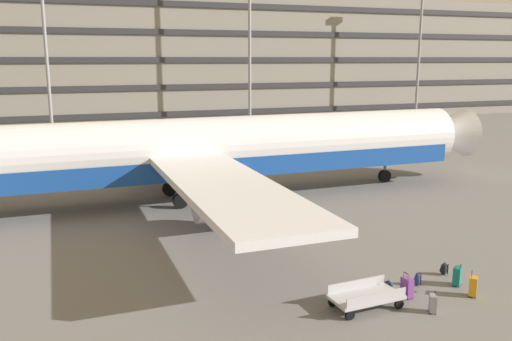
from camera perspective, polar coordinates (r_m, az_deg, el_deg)
The scene contains 14 objects.
ground_plane at distance 34.38m, azimuth -3.17°, elevation -3.09°, with size 600.00×600.00×0.00m, color slate.
terminal_structure at distance 78.89m, azimuth -13.13°, elevation 11.33°, with size 135.03×17.92×17.17m.
airliner at distance 33.82m, azimuth -6.99°, elevation 1.99°, with size 42.86×34.64×10.91m.
light_mast_left at distance 63.81m, azimuth -21.58°, elevation 15.48°, with size 1.80×0.50×24.16m.
light_mast_center_left at distance 67.52m, azimuth -0.68°, elevation 16.46°, with size 1.80×0.50×25.16m.
light_mast_center_right at distance 78.87m, azimuth 16.94°, elevation 13.34°, with size 1.80×0.50×19.93m.
suitcase_large at distance 23.09m, azimuth 20.49°, elevation -10.36°, with size 0.51×0.48×0.87m.
suitcase_red at distance 22.31m, azimuth 21.95°, elevation -11.26°, with size 0.46×0.46×0.99m.
suitcase_purple at distance 21.41m, azimuth 15.65°, elevation -11.78°, with size 0.32×0.48×1.01m.
suitcase_upright at distance 20.55m, azimuth 18.16°, elevation -13.16°, with size 0.38×0.44×0.79m.
backpack_scuffed at distance 24.03m, azimuth 19.22°, elevation -9.79°, with size 0.41×0.33×0.57m.
backpack_laid_flat at distance 21.90m, azimuth 13.84°, elevation -11.75°, with size 0.38×0.44×0.47m.
backpack_teal at distance 22.66m, azimuth 16.66°, elevation -10.95°, with size 0.37×0.39×0.56m.
baggage_cart at distance 20.28m, azimuth 11.53°, elevation -12.91°, with size 3.34×1.47×0.82m.
Camera 1 is at (-9.41, -31.87, 8.82)m, focal length 37.89 mm.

